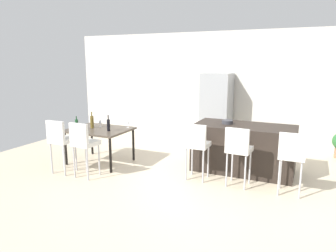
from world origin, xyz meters
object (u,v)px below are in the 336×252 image
(wine_bottle_middle, at_px, (77,125))
(wine_bottle_near, at_px, (92,122))
(wine_glass_far, at_px, (128,122))
(dining_chair_far, at_px, (83,141))
(kitchen_island, at_px, (244,148))
(dining_chair_near, at_px, (60,138))
(wine_bottle_right, at_px, (108,125))
(fruit_bowl, at_px, (227,122))
(bar_chair_right, at_px, (292,154))
(wine_glass_left, at_px, (100,121))
(dining_table, at_px, (100,132))
(refrigerator, at_px, (216,109))
(bar_chair_left, at_px, (197,143))
(bar_chair_middle, at_px, (238,147))

(wine_bottle_middle, xyz_separation_m, wine_bottle_near, (0.14, 0.32, 0.02))
(wine_glass_far, bearing_deg, dining_chair_far, -99.43)
(kitchen_island, distance_m, wine_bottle_near, 3.19)
(dining_chair_near, relative_size, wine_bottle_right, 3.21)
(wine_bottle_right, distance_m, fruit_bowl, 2.39)
(bar_chair_right, xyz_separation_m, wine_glass_left, (-3.90, 0.25, 0.17))
(kitchen_island, relative_size, wine_bottle_middle, 6.51)
(wine_bottle_right, relative_size, wine_bottle_near, 0.94)
(kitchen_island, height_order, dining_chair_far, dining_chair_far)
(dining_table, distance_m, refrigerator, 3.11)
(kitchen_island, distance_m, wine_bottle_middle, 3.41)
(wine_bottle_right, xyz_separation_m, fruit_bowl, (2.23, 0.86, 0.09))
(bar_chair_left, height_order, wine_bottle_right, wine_bottle_right)
(dining_chair_far, height_order, fruit_bowl, dining_chair_far)
(bar_chair_middle, distance_m, wine_bottle_right, 2.66)
(wine_glass_far, distance_m, refrigerator, 2.54)
(wine_bottle_middle, height_order, wine_bottle_near, wine_bottle_near)
(refrigerator, bearing_deg, bar_chair_right, -52.46)
(dining_chair_near, height_order, fruit_bowl, dining_chair_near)
(dining_chair_far, distance_m, wine_bottle_right, 0.78)
(dining_chair_far, height_order, wine_bottle_middle, dining_chair_far)
(bar_chair_middle, relative_size, dining_chair_near, 1.00)
(dining_table, height_order, dining_chair_far, dining_chair_far)
(wine_bottle_near, relative_size, wine_glass_left, 2.00)
(wine_bottle_right, distance_m, refrigerator, 3.01)
(wine_bottle_right, bearing_deg, wine_bottle_middle, -160.54)
(wine_bottle_near, xyz_separation_m, refrigerator, (1.99, 2.52, 0.04))
(wine_bottle_right, bearing_deg, wine_glass_left, 147.30)
(bar_chair_left, xyz_separation_m, bar_chair_right, (1.60, 0.00, 0.00))
(dining_chair_near, bearing_deg, wine_glass_left, 80.04)
(bar_chair_left, xyz_separation_m, wine_bottle_near, (-2.39, 0.09, 0.18))
(bar_chair_left, relative_size, wine_bottle_near, 3.02)
(bar_chair_left, relative_size, bar_chair_right, 1.00)
(bar_chair_middle, xyz_separation_m, bar_chair_right, (0.85, -0.00, 0.00))
(fruit_bowl, bearing_deg, dining_chair_near, -150.00)
(bar_chair_middle, relative_size, dining_chair_far, 1.00)
(wine_bottle_right, bearing_deg, wine_glass_far, 68.21)
(bar_chair_left, distance_m, bar_chair_right, 1.60)
(dining_chair_far, xyz_separation_m, wine_glass_left, (-0.38, 1.02, 0.17))
(dining_chair_near, bearing_deg, fruit_bowl, 30.00)
(kitchen_island, xyz_separation_m, wine_bottle_middle, (-3.21, -1.08, 0.40))
(dining_chair_far, bearing_deg, fruit_bowl, 35.74)
(dining_chair_far, height_order, wine_glass_left, dining_chair_far)
(wine_bottle_middle, bearing_deg, fruit_bowl, 20.75)
(dining_chair_near, xyz_separation_m, wine_bottle_right, (0.58, 0.76, 0.17))
(dining_table, relative_size, dining_chair_near, 1.18)
(wine_bottle_near, xyz_separation_m, wine_glass_left, (0.09, 0.16, -0.01))
(wine_bottle_middle, bearing_deg, bar_chair_left, 5.23)
(wine_bottle_right, bearing_deg, refrigerator, 60.14)
(refrigerator, bearing_deg, wine_bottle_middle, -126.90)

